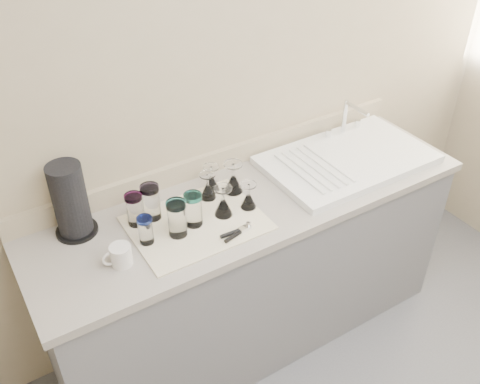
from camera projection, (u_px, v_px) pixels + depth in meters
counter_unit at (252, 269)px, 2.67m from camera, size 2.06×0.62×0.90m
sink_unit at (347, 159)px, 2.63m from camera, size 0.82×0.50×0.22m
dish_towel at (197, 223)px, 2.25m from camera, size 0.55×0.42×0.01m
tumbler_teal at (135, 209)px, 2.20m from camera, size 0.07×0.07×0.15m
tumbler_cyan at (151, 202)px, 2.23m from camera, size 0.08×0.08×0.16m
tumbler_magenta at (146, 230)px, 2.11m from camera, size 0.06×0.06×0.12m
tumbler_blue at (177, 218)px, 2.14m from camera, size 0.08×0.08×0.16m
tumbler_lavender at (193, 209)px, 2.19m from camera, size 0.08×0.08×0.15m
goblet_back_left at (208, 190)px, 2.36m from camera, size 0.07×0.07×0.13m
goblet_back_right at (233, 182)px, 2.40m from camera, size 0.08×0.08×0.15m
goblet_front_left at (223, 205)px, 2.26m from camera, size 0.08×0.08×0.14m
goblet_front_right at (248, 199)px, 2.31m from camera, size 0.07×0.07×0.12m
goblet_extra at (212, 182)px, 2.41m from camera, size 0.07×0.07×0.13m
can_opener at (237, 232)px, 2.18m from camera, size 0.14×0.05×0.02m
white_mug at (120, 256)px, 2.03m from camera, size 0.12×0.09×0.09m
paper_towel_roll at (70, 201)px, 2.12m from camera, size 0.17×0.17×0.32m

